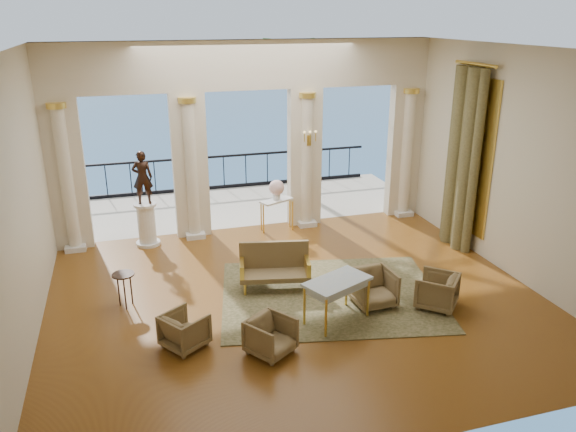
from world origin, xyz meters
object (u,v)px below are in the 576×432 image
object	(u,v)px
settee	(275,266)
pedestal	(147,225)
armchair_b	(373,286)
side_table	(124,278)
armchair_d	(185,329)
game_table	(337,284)
statue	(142,177)
armchair_a	(271,335)
armchair_c	(437,289)
console_table	(277,205)

from	to	relation	value
settee	pedestal	bearing A→B (deg)	139.55
armchair_b	side_table	size ratio (longest dim) A/B	1.13
armchair_d	game_table	size ratio (longest dim) A/B	0.50
armchair_d	statue	xyz separation A→B (m)	(-0.32, 4.50, 1.29)
statue	side_table	world-z (taller)	statue
side_table	statue	bearing A→B (deg)	78.87
side_table	game_table	bearing A→B (deg)	-24.33
armchair_a	pedestal	bearing A→B (deg)	72.67
armchair_a	pedestal	xyz separation A→B (m)	(-1.58, 5.07, 0.15)
armchair_c	settee	distance (m)	3.06
armchair_a	armchair_d	bearing A→B (deg)	120.89
pedestal	side_table	world-z (taller)	pedestal
console_table	side_table	size ratio (longest dim) A/B	1.36
pedestal	game_table	bearing A→B (deg)	-56.60
armchair_d	armchair_c	bearing A→B (deg)	-124.50
armchair_a	armchair_c	size ratio (longest dim) A/B	0.94
armchair_b	console_table	size ratio (longest dim) A/B	0.83
armchair_c	settee	bearing A→B (deg)	-78.85
game_table	side_table	bearing A→B (deg)	131.27
statue	console_table	world-z (taller)	statue
armchair_c	statue	world-z (taller)	statue
side_table	pedestal	bearing A→B (deg)	78.87
armchair_d	statue	size ratio (longest dim) A/B	0.53
console_table	armchair_b	bearing A→B (deg)	-105.14
settee	side_table	world-z (taller)	settee
armchair_c	armchair_d	distance (m)	4.53
armchair_b	statue	distance (m)	5.71
armchair_b	game_table	xyz separation A→B (m)	(-0.85, -0.35, 0.33)
armchair_b	armchair_d	size ratio (longest dim) A/B	1.15
armchair_a	statue	distance (m)	5.47
armchair_a	armchair_c	xyz separation A→B (m)	(3.27, 0.57, 0.02)
pedestal	console_table	bearing A→B (deg)	0.92
game_table	armchair_d	bearing A→B (deg)	156.79
armchair_d	side_table	world-z (taller)	side_table
armchair_c	armchair_d	bearing A→B (deg)	-47.34
armchair_a	pedestal	distance (m)	5.32
statue	armchair_c	bearing A→B (deg)	144.31
pedestal	console_table	size ratio (longest dim) A/B	1.14
game_table	pedestal	size ratio (longest dim) A/B	1.29
pedestal	settee	bearing A→B (deg)	-52.29
armchair_c	side_table	world-z (taller)	armchair_c
console_table	armchair_d	bearing A→B (deg)	-145.91
game_table	console_table	bearing A→B (deg)	63.36
armchair_d	statue	distance (m)	4.69
armchair_c	game_table	world-z (taller)	game_table
game_table	armchair_b	bearing A→B (deg)	-2.11
settee	game_table	xyz separation A→B (m)	(0.69, -1.54, 0.26)
game_table	console_table	size ratio (longest dim) A/B	1.46
armchair_b	side_table	xyz separation A→B (m)	(-4.35, 1.23, 0.19)
side_table	console_table	bearing A→B (deg)	38.46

